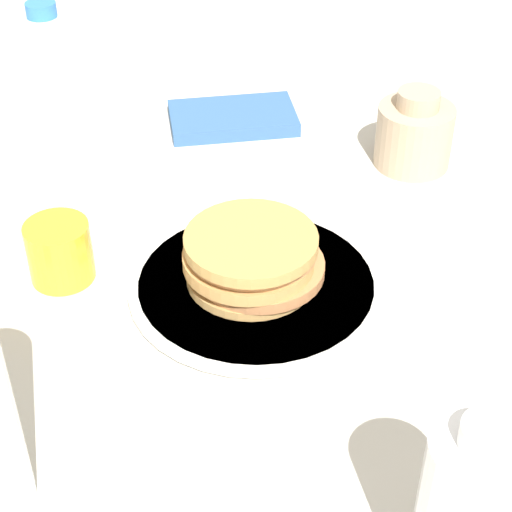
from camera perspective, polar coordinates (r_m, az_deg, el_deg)
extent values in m
plane|color=#BCB7AD|center=(0.92, 0.50, -3.56)|extent=(4.00, 4.00, 0.00)
cylinder|color=silver|center=(0.94, 0.00, -1.97)|extent=(0.26, 0.26, 0.01)
cylinder|color=silver|center=(0.94, 0.00, -1.86)|extent=(0.28, 0.28, 0.01)
cylinder|color=tan|center=(0.94, -0.33, -1.26)|extent=(0.14, 0.14, 0.01)
cylinder|color=#B97749|center=(0.93, 0.23, -0.75)|extent=(0.14, 0.14, 0.01)
cylinder|color=tan|center=(0.92, -0.51, -0.17)|extent=(0.14, 0.14, 0.02)
cylinder|color=#B27849|center=(0.91, -0.31, 0.74)|extent=(0.14, 0.14, 0.01)
cylinder|color=#AF8547|center=(0.90, -0.34, 0.97)|extent=(0.14, 0.14, 0.01)
cylinder|color=yellow|center=(0.97, -12.96, 0.28)|extent=(0.07, 0.07, 0.07)
cylinder|color=tan|center=(1.16, 10.49, 7.86)|extent=(0.10, 0.10, 0.08)
cylinder|color=tan|center=(1.13, 10.79, 10.19)|extent=(0.06, 0.06, 0.02)
cylinder|color=silver|center=(1.19, -13.38, 11.05)|extent=(0.08, 0.08, 0.19)
cylinder|color=blue|center=(1.15, -14.14, 15.64)|extent=(0.04, 0.04, 0.02)
cylinder|color=white|center=(0.59, 15.22, -11.52)|extent=(0.04, 0.04, 0.02)
cube|color=#33598C|center=(1.25, -1.56, 9.18)|extent=(0.21, 0.18, 0.02)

